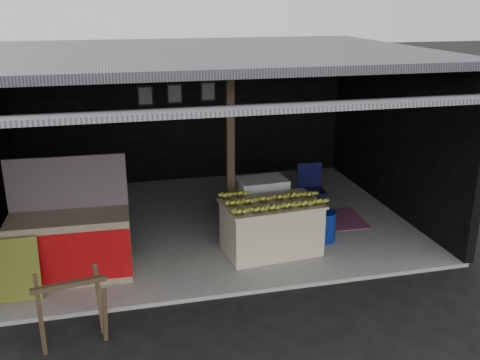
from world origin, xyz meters
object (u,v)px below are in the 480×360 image
object	(u,v)px
plastic_chair	(311,185)
white_crate	(261,204)
neighbor_stall	(71,243)
water_barrel	(326,227)
banana_table	(271,227)
sawhorse	(71,306)

from	to	relation	value
plastic_chair	white_crate	bearing A→B (deg)	-151.05
neighbor_stall	water_barrel	world-z (taller)	neighbor_stall
banana_table	plastic_chair	distance (m)	1.74
white_crate	sawhorse	xyz separation A→B (m)	(-2.94, -2.52, 0.00)
neighbor_stall	sawhorse	world-z (taller)	neighbor_stall
neighbor_stall	plastic_chair	bearing A→B (deg)	20.95
water_barrel	plastic_chair	bearing A→B (deg)	81.62
white_crate	water_barrel	bearing A→B (deg)	-42.88
water_barrel	plastic_chair	distance (m)	1.22
banana_table	white_crate	xyz separation A→B (m)	(0.09, 0.85, 0.04)
banana_table	neighbor_stall	bearing A→B (deg)	176.81
white_crate	neighbor_stall	xyz separation A→B (m)	(-3.02, -0.95, 0.05)
white_crate	plastic_chair	bearing A→B (deg)	19.65
banana_table	water_barrel	xyz separation A→B (m)	(0.96, 0.15, -0.17)
neighbor_stall	plastic_chair	world-z (taller)	neighbor_stall
neighbor_stall	plastic_chair	distance (m)	4.30
sawhorse	white_crate	bearing A→B (deg)	31.05
banana_table	plastic_chair	bearing A→B (deg)	44.12
banana_table	sawhorse	size ratio (longest dim) A/B	1.87
banana_table	neighbor_stall	distance (m)	2.94
sawhorse	water_barrel	bearing A→B (deg)	15.92
white_crate	neighbor_stall	world-z (taller)	neighbor_stall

